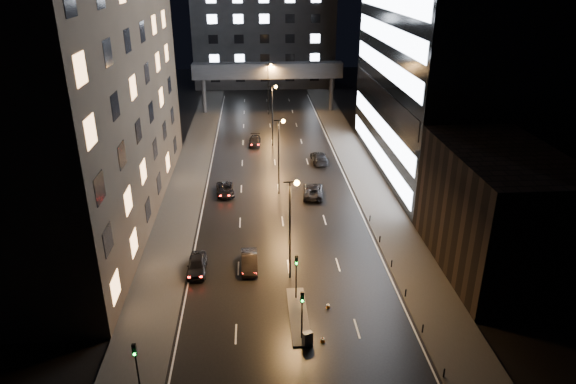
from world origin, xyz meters
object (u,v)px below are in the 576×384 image
car_away_a (197,265)px  car_away_c (225,189)px  car_away_b (249,262)px  utility_cabinet (308,338)px  car_toward_b (319,157)px  car_toward_a (313,191)px  car_away_d (255,141)px

car_away_a → car_away_c: car_away_a is taller
car_away_b → utility_cabinet: (4.58, -11.69, -0.06)m
car_toward_b → car_away_c: bearing=37.3°
car_toward_a → car_away_a: bearing=59.0°
car_away_b → car_away_c: 18.68m
car_away_a → utility_cabinet: 14.97m
car_away_c → car_away_a: bearing=-101.8°
car_away_b → car_away_c: (-3.17, 18.41, -0.08)m
car_away_b → car_toward_b: bearing=69.3°
car_away_a → car_away_d: car_away_a is taller
car_toward_a → car_toward_b: car_toward_b is taller
car_toward_a → car_toward_b: size_ratio=0.98×
car_away_a → car_toward_a: car_away_a is taller
car_away_d → car_away_c: bearing=-98.2°
car_away_a → car_toward_a: (13.42, 17.36, -0.03)m
car_away_c → car_away_d: 20.63m
car_away_d → utility_cabinet: car_away_d is taller
car_away_d → utility_cabinet: (3.69, -50.33, -0.00)m
car_away_c → car_away_d: bearing=72.8°
car_toward_a → car_away_c: bearing=-0.0°
car_away_a → car_toward_b: size_ratio=0.83×
car_away_a → car_away_c: bearing=83.0°
car_away_d → car_toward_b: size_ratio=0.87×
car_away_d → car_toward_a: car_toward_a is taller
car_away_a → car_away_d: (6.01, 38.93, -0.09)m
car_away_a → utility_cabinet: car_away_a is taller
car_away_b → car_toward_b: (10.64, 29.51, 0.05)m
car_away_a → car_away_d: size_ratio=0.96×
car_away_a → car_toward_a: 21.94m
car_away_a → car_away_c: (1.95, 18.70, -0.11)m
car_away_a → car_toward_b: 33.71m
car_away_b → car_away_d: car_away_b is taller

